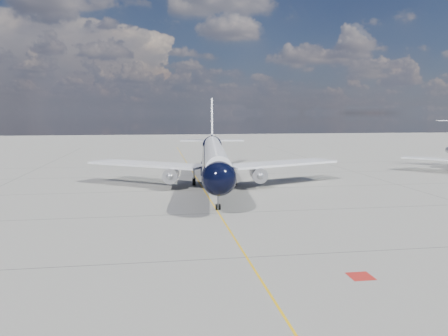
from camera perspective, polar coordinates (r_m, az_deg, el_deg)
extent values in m
plane|color=gray|center=(67.73, -3.11, -2.12)|extent=(320.00, 320.00, 0.00)
cube|color=#DDA30B|center=(62.82, -2.65, -2.85)|extent=(0.16, 160.00, 0.01)
cube|color=maroon|center=(31.68, 17.41, -13.34)|extent=(1.60, 1.60, 0.01)
cylinder|color=black|center=(65.20, -1.24, 1.18)|extent=(7.80, 37.42, 3.72)
sphere|color=black|center=(45.76, -0.66, -1.39)|extent=(4.11, 4.11, 3.72)
cone|color=black|center=(88.08, -1.59, 3.12)|extent=(4.46, 7.23, 3.72)
cylinder|color=white|center=(65.10, -1.24, 1.99)|extent=(7.20, 39.28, 2.90)
cube|color=black|center=(45.49, -0.65, -0.75)|extent=(2.47, 1.43, 0.54)
cube|color=white|center=(67.31, -10.05, 0.50)|extent=(18.30, 14.66, 0.31)
cube|color=white|center=(67.77, 7.47, 0.59)|extent=(19.29, 11.50, 0.31)
cube|color=black|center=(65.35, -1.23, -0.02)|extent=(5.17, 10.19, 0.98)
cylinder|color=#B4B4BB|center=(63.66, -6.93, -0.84)|extent=(2.68, 4.72, 2.20)
cylinder|color=#B4B4BB|center=(63.96, 4.52, -0.77)|extent=(2.68, 4.72, 2.20)
sphere|color=gray|center=(61.63, -7.07, -1.11)|extent=(1.19, 1.19, 1.08)
sphere|color=gray|center=(61.94, 4.76, -1.04)|extent=(1.19, 1.19, 1.08)
cube|color=white|center=(63.76, -6.93, -0.16)|extent=(0.56, 3.14, 1.08)
cube|color=white|center=(64.06, 4.51, -0.10)|extent=(0.56, 3.14, 1.08)
cube|color=white|center=(87.38, -1.59, 6.37)|extent=(1.00, 6.21, 8.35)
cube|color=white|center=(88.03, -1.59, 3.63)|extent=(13.01, 4.52, 0.22)
cylinder|color=gray|center=(49.63, -0.79, -4.10)|extent=(0.19, 0.19, 2.06)
cylinder|color=black|center=(49.81, -1.01, -5.10)|extent=(0.25, 0.70, 0.69)
cylinder|color=black|center=(49.82, -0.56, -5.09)|extent=(0.25, 0.70, 0.69)
cylinder|color=gray|center=(67.00, -3.94, -1.08)|extent=(0.28, 0.28, 1.86)
cylinder|color=gray|center=(67.14, 1.42, -1.05)|extent=(0.28, 0.28, 1.86)
cylinder|color=black|center=(66.59, -3.95, -1.82)|extent=(0.56, 1.12, 1.08)
cylinder|color=black|center=(67.65, -3.92, -1.68)|extent=(0.56, 1.12, 1.08)
cylinder|color=black|center=(66.73, 1.45, -1.78)|extent=(0.56, 1.12, 1.08)
cylinder|color=black|center=(67.79, 1.38, -1.64)|extent=(0.56, 1.12, 1.08)
cube|color=white|center=(90.38, 26.08, 1.05)|extent=(10.54, 11.04, 0.21)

